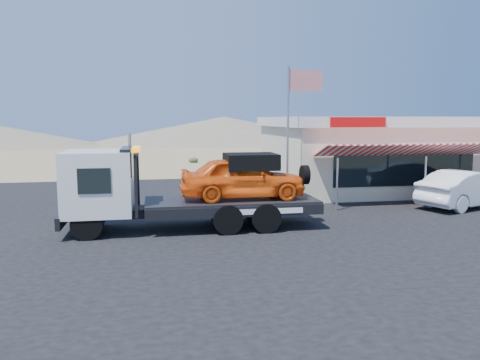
{
  "coord_description": "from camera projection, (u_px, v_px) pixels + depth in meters",
  "views": [
    {
      "loc": [
        -0.96,
        -14.83,
        3.81
      ],
      "look_at": [
        2.26,
        2.54,
        1.5
      ],
      "focal_mm": 35.0,
      "sensor_mm": 36.0,
      "label": 1
    }
  ],
  "objects": [
    {
      "name": "flagpole",
      "position": [
        293.0,
        120.0,
        19.92
      ],
      "size": [
        1.55,
        0.1,
        6.0
      ],
      "color": "#99999E",
      "rests_on": "asphalt_lot"
    },
    {
      "name": "white_sedan",
      "position": [
        467.0,
        189.0,
        20.14
      ],
      "size": [
        5.15,
        3.22,
        1.6
      ],
      "primitive_type": "imported",
      "rotation": [
        0.0,
        0.0,
        1.91
      ],
      "color": "silver",
      "rests_on": "asphalt_lot"
    },
    {
      "name": "tow_truck",
      "position": [
        186.0,
        185.0,
        16.11
      ],
      "size": [
        8.56,
        2.54,
        2.86
      ],
      "color": "black",
      "rests_on": "asphalt_lot"
    },
    {
      "name": "jerky_store",
      "position": [
        367.0,
        153.0,
        25.52
      ],
      "size": [
        10.4,
        9.97,
        3.9
      ],
      "color": "beige",
      "rests_on": "asphalt_lot"
    },
    {
      "name": "ground",
      "position": [
        186.0,
        238.0,
        15.13
      ],
      "size": [
        120.0,
        120.0,
        0.0
      ],
      "primitive_type": "plane",
      "color": "#937754",
      "rests_on": "ground"
    },
    {
      "name": "distant_hills",
      "position": [
        90.0,
        133.0,
        66.88
      ],
      "size": [
        126.0,
        48.0,
        4.2
      ],
      "color": "#726B59",
      "rests_on": "ground"
    },
    {
      "name": "asphalt_lot",
      "position": [
        231.0,
        216.0,
        18.41
      ],
      "size": [
        32.0,
        24.0,
        0.02
      ],
      "primitive_type": "cube",
      "color": "black",
      "rests_on": "ground"
    }
  ]
}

